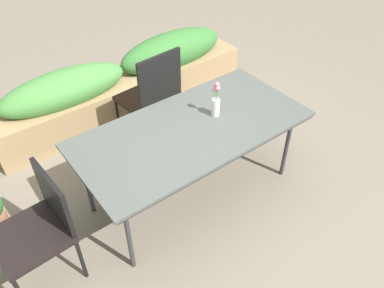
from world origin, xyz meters
name	(u,v)px	position (x,y,z in m)	size (l,w,h in m)	color
ground_plane	(191,190)	(0.00, 0.00, 0.00)	(12.00, 12.00, 0.00)	#756B5B
dining_table	(192,132)	(0.00, -0.02, 0.68)	(1.84, 0.90, 0.72)	#4C514C
chair_end_left	(40,225)	(-1.26, -0.01, 0.49)	(0.49, 0.49, 0.86)	black
chair_far_side	(152,95)	(0.13, 0.76, 0.56)	(0.52, 0.52, 1.02)	black
flower_vase	(216,102)	(0.25, 0.00, 0.84)	(0.06, 0.07, 0.30)	silver
planter_box	(125,83)	(0.19, 1.43, 0.34)	(2.86, 0.51, 0.74)	#9E7F56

